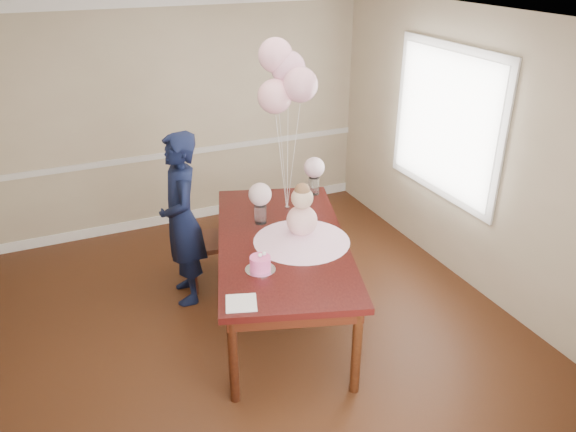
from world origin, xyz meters
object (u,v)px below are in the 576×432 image
(birthday_cake, at_px, (260,263))
(dining_chair_seat, at_px, (209,242))
(dining_table_top, at_px, (282,242))
(woman, at_px, (182,220))

(birthday_cake, height_order, dining_chair_seat, birthday_cake)
(dining_table_top, bearing_deg, birthday_cake, -113.96)
(dining_chair_seat, height_order, woman, woman)
(birthday_cake, xyz_separation_m, woman, (-0.36, 1.12, -0.05))
(dining_table_top, bearing_deg, woman, 153.33)
(dining_table_top, distance_m, dining_chair_seat, 1.03)
(birthday_cake, distance_m, dining_chair_seat, 1.36)
(dining_chair_seat, distance_m, woman, 0.51)
(dining_table_top, bearing_deg, dining_chair_seat, 134.32)
(dining_table_top, xyz_separation_m, dining_chair_seat, (-0.44, 0.87, -0.34))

